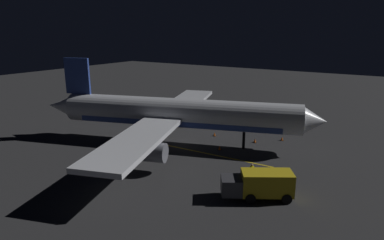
# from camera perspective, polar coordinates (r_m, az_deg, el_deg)

# --- Properties ---
(ground_plane) EXTENTS (180.00, 180.00, 0.20)m
(ground_plane) POSITION_cam_1_polar(r_m,az_deg,el_deg) (43.95, -2.21, -4.17)
(ground_plane) COLOR #2D2D2E
(apron_guide_stripe) EXTENTS (0.76, 18.43, 0.01)m
(apron_guide_stripe) POSITION_cam_1_polar(r_m,az_deg,el_deg) (40.84, 1.39, -5.54)
(apron_guide_stripe) COLOR gold
(apron_guide_stripe) RESTS_ON ground_plane
(airliner) EXTENTS (36.81, 36.51, 10.90)m
(airliner) POSITION_cam_1_polar(r_m,az_deg,el_deg) (42.96, -3.04, 1.02)
(airliner) COLOR white
(airliner) RESTS_ON ground_plane
(baggage_truck) EXTENTS (4.98, 6.39, 2.50)m
(baggage_truck) POSITION_cam_1_polar(r_m,az_deg,el_deg) (30.30, 11.63, -10.87)
(baggage_truck) COLOR gold
(baggage_truck) RESTS_ON ground_plane
(catering_truck) EXTENTS (5.07, 5.57, 2.50)m
(catering_truck) POSITION_cam_1_polar(r_m,az_deg,el_deg) (53.25, 3.52, 0.79)
(catering_truck) COLOR silver
(catering_truck) RESTS_ON ground_plane
(ground_crew_worker) EXTENTS (0.40, 0.40, 1.74)m
(ground_crew_worker) POSITION_cam_1_polar(r_m,az_deg,el_deg) (33.67, 10.26, -8.81)
(ground_crew_worker) COLOR black
(ground_crew_worker) RESTS_ON ground_plane
(traffic_cone_near_left) EXTENTS (0.50, 0.50, 0.55)m
(traffic_cone_near_left) POSITION_cam_1_polar(r_m,az_deg,el_deg) (46.59, 15.24, -3.13)
(traffic_cone_near_left) COLOR #EA590F
(traffic_cone_near_left) RESTS_ON ground_plane
(traffic_cone_near_right) EXTENTS (0.50, 0.50, 0.55)m
(traffic_cone_near_right) POSITION_cam_1_polar(r_m,az_deg,el_deg) (44.95, 10.77, -3.52)
(traffic_cone_near_right) COLOR #EA590F
(traffic_cone_near_right) RESTS_ON ground_plane
(traffic_cone_under_wing) EXTENTS (0.50, 0.50, 0.55)m
(traffic_cone_under_wing) POSITION_cam_1_polar(r_m,az_deg,el_deg) (46.96, 3.89, -2.47)
(traffic_cone_under_wing) COLOR #EA590F
(traffic_cone_under_wing) RESTS_ON ground_plane
(traffic_cone_far) EXTENTS (0.50, 0.50, 0.55)m
(traffic_cone_far) POSITION_cam_1_polar(r_m,az_deg,el_deg) (41.60, 4.78, -4.84)
(traffic_cone_far) COLOR #EA590F
(traffic_cone_far) RESTS_ON ground_plane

